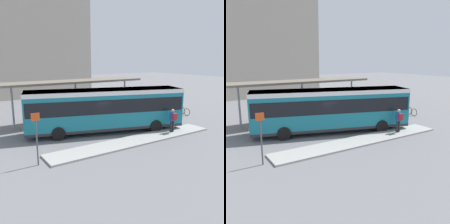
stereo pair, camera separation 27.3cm
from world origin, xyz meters
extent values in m
plane|color=slate|center=(0.00, 0.00, 0.00)|extent=(120.00, 120.00, 0.00)
cube|color=#9E9E99|center=(0.53, -3.13, 0.06)|extent=(12.59, 1.80, 0.12)
cube|color=#197284|center=(0.00, 0.00, 1.79)|extent=(11.86, 5.81, 2.88)
cube|color=white|center=(0.00, 0.00, 3.08)|extent=(11.89, 5.83, 0.30)
cube|color=black|center=(0.00, 0.00, 2.14)|extent=(11.65, 5.77, 1.01)
cube|color=black|center=(5.55, -1.73, 2.14)|extent=(0.75, 2.18, 1.11)
cube|color=#28282B|center=(0.00, 0.00, 0.45)|extent=(11.88, 5.82, 0.20)
cylinder|color=black|center=(3.80, 0.05, 0.47)|extent=(0.98, 0.54, 0.93)
cylinder|color=black|center=(3.10, -2.20, 0.47)|extent=(0.98, 0.54, 0.93)
cylinder|color=black|center=(-3.10, 2.20, 0.47)|extent=(0.98, 0.54, 0.93)
cylinder|color=black|center=(-3.80, -0.05, 0.47)|extent=(0.98, 0.54, 0.93)
cylinder|color=#232328|center=(3.76, -3.13, 0.55)|extent=(0.16, 0.16, 0.85)
cylinder|color=#232328|center=(3.95, -3.14, 0.55)|extent=(0.16, 0.16, 0.85)
cube|color=#194799|center=(3.86, -3.14, 1.29)|extent=(0.43, 0.24, 0.64)
cube|color=maroon|center=(3.85, -3.35, 1.32)|extent=(0.32, 0.21, 0.49)
sphere|color=tan|center=(3.86, -3.14, 1.75)|extent=(0.23, 0.23, 0.23)
torus|color=black|center=(9.45, 0.22, 0.36)|extent=(0.08, 0.74, 0.74)
torus|color=black|center=(9.40, 1.22, 0.36)|extent=(0.08, 0.74, 0.74)
cylinder|color=gold|center=(9.42, 0.72, 0.60)|extent=(0.07, 0.78, 0.04)
cylinder|color=gold|center=(9.42, 0.90, 0.54)|extent=(0.04, 0.04, 0.36)
cube|color=black|center=(9.42, 0.90, 0.72)|extent=(0.08, 0.18, 0.04)
cylinder|color=gold|center=(9.44, 0.32, 0.69)|extent=(0.48, 0.05, 0.03)
torus|color=black|center=(9.69, 1.02, 0.35)|extent=(0.14, 0.71, 0.71)
torus|color=black|center=(9.57, 1.97, 0.35)|extent=(0.14, 0.71, 0.71)
cylinder|color=red|center=(9.63, 1.49, 0.58)|extent=(0.13, 0.75, 0.04)
cylinder|color=red|center=(9.61, 1.66, 0.52)|extent=(0.04, 0.04, 0.35)
cube|color=black|center=(9.61, 1.66, 0.70)|extent=(0.09, 0.19, 0.04)
cylinder|color=red|center=(9.68, 1.11, 0.66)|extent=(0.48, 0.09, 0.03)
torus|color=black|center=(9.65, 2.71, 0.32)|extent=(0.10, 0.65, 0.65)
torus|color=black|center=(9.73, 1.84, 0.32)|extent=(0.10, 0.65, 0.65)
cylinder|color=black|center=(9.69, 2.27, 0.53)|extent=(0.09, 0.68, 0.04)
cylinder|color=black|center=(9.70, 2.11, 0.48)|extent=(0.04, 0.04, 0.32)
cube|color=black|center=(9.70, 2.11, 0.64)|extent=(0.09, 0.19, 0.04)
cylinder|color=black|center=(9.66, 2.62, 0.61)|extent=(0.48, 0.07, 0.03)
cube|color=#706656|center=(-0.26, 4.66, 3.49)|extent=(12.74, 2.64, 0.18)
cylinder|color=gray|center=(-5.67, 4.66, 1.70)|extent=(0.16, 0.16, 3.40)
cylinder|color=gray|center=(5.16, 4.66, 1.70)|extent=(0.16, 0.16, 3.40)
cylinder|color=gray|center=(-0.26, 4.66, 1.70)|extent=(0.16, 0.16, 3.40)
cylinder|color=#4C4C51|center=(-6.20, -3.30, 1.20)|extent=(0.08, 0.08, 2.40)
cube|color=#D84C19|center=(-6.20, -3.30, 2.60)|extent=(0.44, 0.03, 0.40)
cube|color=#B2A899|center=(-2.58, 25.21, 8.98)|extent=(23.55, 12.30, 17.96)
camera|label=1|loc=(-9.66, -15.63, 5.49)|focal=40.00mm
camera|label=2|loc=(-9.43, -15.78, 5.49)|focal=40.00mm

